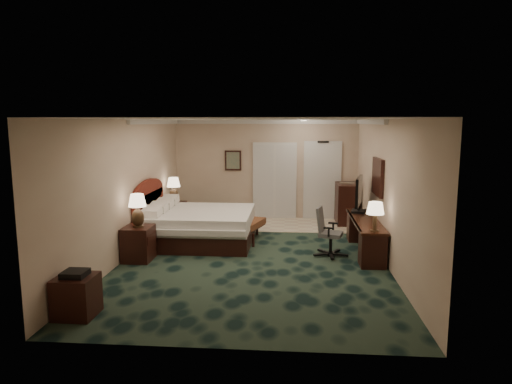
# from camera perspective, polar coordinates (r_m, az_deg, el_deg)

# --- Properties ---
(floor) EXTENTS (5.00, 7.50, 0.00)m
(floor) POSITION_cam_1_polar(r_m,az_deg,el_deg) (9.16, -0.19, -8.07)
(floor) COLOR black
(floor) RESTS_ON ground
(ceiling) EXTENTS (5.00, 7.50, 0.00)m
(ceiling) POSITION_cam_1_polar(r_m,az_deg,el_deg) (8.77, -0.20, 9.08)
(ceiling) COLOR silver
(ceiling) RESTS_ON wall_back
(wall_back) EXTENTS (5.00, 0.00, 2.70)m
(wall_back) POSITION_cam_1_polar(r_m,az_deg,el_deg) (12.57, 1.22, 2.81)
(wall_back) COLOR tan
(wall_back) RESTS_ON ground
(wall_front) EXTENTS (5.00, 0.00, 2.70)m
(wall_front) POSITION_cam_1_polar(r_m,az_deg,el_deg) (5.20, -3.63, -5.73)
(wall_front) COLOR tan
(wall_front) RESTS_ON ground
(wall_left) EXTENTS (0.00, 7.50, 2.70)m
(wall_left) POSITION_cam_1_polar(r_m,az_deg,el_deg) (9.40, -15.56, 0.48)
(wall_left) COLOR tan
(wall_left) RESTS_ON ground
(wall_right) EXTENTS (0.00, 7.50, 2.70)m
(wall_right) POSITION_cam_1_polar(r_m,az_deg,el_deg) (9.01, 15.86, 0.12)
(wall_right) COLOR tan
(wall_right) RESTS_ON ground
(crown_molding) EXTENTS (5.00, 7.50, 0.10)m
(crown_molding) POSITION_cam_1_polar(r_m,az_deg,el_deg) (8.77, -0.20, 8.75)
(crown_molding) COLOR silver
(crown_molding) RESTS_ON wall_back
(tile_patch) EXTENTS (3.20, 1.70, 0.01)m
(tile_patch) POSITION_cam_1_polar(r_m,az_deg,el_deg) (11.93, 5.29, -4.09)
(tile_patch) COLOR beige
(tile_patch) RESTS_ON ground
(headboard) EXTENTS (0.12, 2.00, 1.40)m
(headboard) POSITION_cam_1_polar(r_m,az_deg,el_deg) (10.42, -13.23, -2.27)
(headboard) COLOR #4D140A
(headboard) RESTS_ON ground
(entry_door) EXTENTS (1.02, 0.06, 2.18)m
(entry_door) POSITION_cam_1_polar(r_m,az_deg,el_deg) (12.59, 8.27, 1.36)
(entry_door) COLOR silver
(entry_door) RESTS_ON ground
(closet_doors) EXTENTS (1.20, 0.06, 2.10)m
(closet_doors) POSITION_cam_1_polar(r_m,az_deg,el_deg) (12.56, 2.35, 1.42)
(closet_doors) COLOR silver
(closet_doors) RESTS_ON ground
(wall_art) EXTENTS (0.45, 0.06, 0.55)m
(wall_art) POSITION_cam_1_polar(r_m,az_deg,el_deg) (12.60, -2.88, 3.96)
(wall_art) COLOR #4D6D61
(wall_art) RESTS_ON wall_back
(wall_mirror) EXTENTS (0.05, 0.95, 0.75)m
(wall_mirror) POSITION_cam_1_polar(r_m,az_deg,el_deg) (9.56, 14.98, 1.85)
(wall_mirror) COLOR white
(wall_mirror) RESTS_ON wall_right
(bed) EXTENTS (2.25, 2.09, 0.71)m
(bed) POSITION_cam_1_polar(r_m,az_deg,el_deg) (10.19, -6.90, -4.31)
(bed) COLOR white
(bed) RESTS_ON ground
(nightstand_near) EXTENTS (0.53, 0.61, 0.66)m
(nightstand_near) POSITION_cam_1_polar(r_m,az_deg,el_deg) (9.13, -14.49, -6.25)
(nightstand_near) COLOR black
(nightstand_near) RESTS_ON ground
(nightstand_far) EXTENTS (0.51, 0.58, 0.63)m
(nightstand_far) POSITION_cam_1_polar(r_m,az_deg,el_deg) (11.78, -10.07, -2.81)
(nightstand_far) COLOR black
(nightstand_far) RESTS_ON ground
(lamp_near) EXTENTS (0.36, 0.36, 0.64)m
(lamp_near) POSITION_cam_1_polar(r_m,az_deg,el_deg) (8.97, -14.59, -2.26)
(lamp_near) COLOR black
(lamp_near) RESTS_ON nightstand_near
(lamp_far) EXTENTS (0.38, 0.38, 0.63)m
(lamp_far) POSITION_cam_1_polar(r_m,az_deg,el_deg) (11.71, -10.25, 0.26)
(lamp_far) COLOR black
(lamp_far) RESTS_ON nightstand_far
(bed_bench) EXTENTS (0.77, 1.32, 0.42)m
(bed_bench) POSITION_cam_1_polar(r_m,az_deg,el_deg) (10.31, -1.03, -4.92)
(bed_bench) COLOR brown
(bed_bench) RESTS_ON ground
(side_table) EXTENTS (0.52, 0.52, 0.57)m
(side_table) POSITION_cam_1_polar(r_m,az_deg,el_deg) (6.87, -21.53, -12.02)
(side_table) COLOR black
(side_table) RESTS_ON ground
(desk) EXTENTS (0.51, 2.37, 0.68)m
(desk) POSITION_cam_1_polar(r_m,az_deg,el_deg) (9.63, 13.43, -5.36)
(desk) COLOR black
(desk) RESTS_ON ground
(tv) EXTENTS (0.31, 1.00, 0.79)m
(tv) POSITION_cam_1_polar(r_m,az_deg,el_deg) (10.22, 12.73, -0.33)
(tv) COLOR black
(tv) RESTS_ON desk
(desk_lamp) EXTENTS (0.40, 0.40, 0.56)m
(desk_lamp) POSITION_cam_1_polar(r_m,az_deg,el_deg) (8.50, 14.66, -3.00)
(desk_lamp) COLOR black
(desk_lamp) RESTS_ON desk
(desk_chair) EXTENTS (0.69, 0.67, 0.98)m
(desk_chair) POSITION_cam_1_polar(r_m,az_deg,el_deg) (9.19, 9.35, -4.97)
(desk_chair) COLOR #4E4E4E
(desk_chair) RESTS_ON ground
(minibar) EXTENTS (0.56, 1.00, 1.06)m
(minibar) POSITION_cam_1_polar(r_m,az_deg,el_deg) (12.21, 11.29, -1.43)
(minibar) COLOR black
(minibar) RESTS_ON ground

